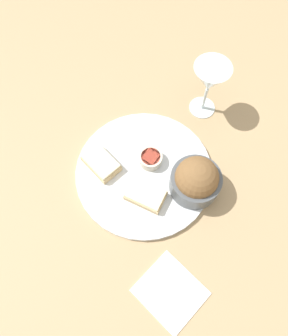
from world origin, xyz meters
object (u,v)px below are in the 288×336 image
object	(u,v)px
wine_glass	(210,80)
napkin	(170,292)
cheese_toast_far	(146,195)
salad_bowl	(196,180)
cheese_toast_near	(101,163)
sauce_ramekin	(151,158)

from	to	relation	value
wine_glass	napkin	size ratio (longest dim) A/B	1.06
cheese_toast_far	salad_bowl	bearing A→B (deg)	-110.79
salad_bowl	cheese_toast_near	size ratio (longest dim) A/B	1.20
salad_bowl	cheese_toast_far	distance (m)	0.12
cheese_toast_far	napkin	xyz separation A→B (m)	(-0.20, 0.07, -0.02)
cheese_toast_near	napkin	size ratio (longest dim) A/B	0.64
sauce_ramekin	cheese_toast_near	xyz separation A→B (m)	(0.06, 0.10, -0.00)
wine_glass	napkin	distance (m)	0.48
sauce_ramekin	wine_glass	distance (m)	0.23
cheese_toast_near	wine_glass	world-z (taller)	wine_glass
cheese_toast_near	napkin	bearing A→B (deg)	175.11
cheese_toast_near	wine_glass	distance (m)	0.32
wine_glass	napkin	world-z (taller)	wine_glass
wine_glass	sauce_ramekin	bearing A→B (deg)	105.91
napkin	wine_glass	bearing A→B (deg)	-45.87
napkin	cheese_toast_far	bearing A→B (deg)	-19.59
cheese_toast_far	napkin	bearing A→B (deg)	160.41
cheese_toast_near	cheese_toast_far	size ratio (longest dim) A/B	0.93
sauce_ramekin	cheese_toast_far	xyz separation A→B (m)	(-0.07, 0.06, -0.00)
cheese_toast_near	wine_glass	bearing A→B (deg)	-89.61
cheese_toast_near	sauce_ramekin	bearing A→B (deg)	-118.58
salad_bowl	wine_glass	size ratio (longest dim) A/B	0.73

